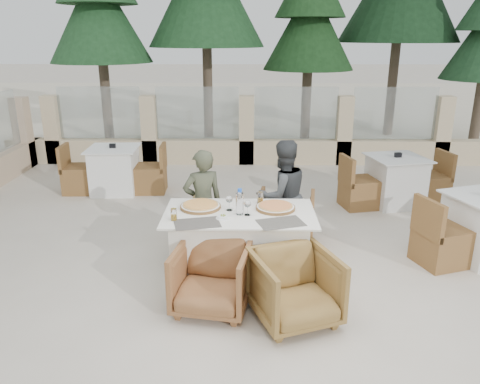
{
  "coord_description": "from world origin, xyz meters",
  "views": [
    {
      "loc": [
        0.0,
        -4.72,
        2.56
      ],
      "look_at": [
        -0.07,
        0.21,
        0.9
      ],
      "focal_mm": 35.0,
      "sensor_mm": 36.0,
      "label": 1
    }
  ],
  "objects_px": {
    "diner_right": "(282,196)",
    "armchair_far_right": "(286,218)",
    "wine_glass_centre": "(229,202)",
    "beer_glass_left": "(174,214)",
    "water_bottle": "(240,202)",
    "bg_table_b": "(395,181)",
    "pizza_left": "(200,205)",
    "diner_left": "(203,203)",
    "olive_dish": "(223,217)",
    "bg_table_a": "(115,170)",
    "armchair_near_right": "(295,288)",
    "dining_table": "(240,246)",
    "armchair_far_left": "(213,223)",
    "pizza_right": "(275,207)",
    "armchair_near_left": "(212,278)",
    "beer_glass_right": "(260,198)",
    "wine_glass_near": "(247,207)"
  },
  "relations": [
    {
      "from": "pizza_left",
      "to": "diner_left",
      "type": "xyz_separation_m",
      "value": [
        -0.02,
        0.46,
        -0.14
      ]
    },
    {
      "from": "dining_table",
      "to": "armchair_far_left",
      "type": "bearing_deg",
      "value": 111.43
    },
    {
      "from": "olive_dish",
      "to": "armchair_far_right",
      "type": "xyz_separation_m",
      "value": [
        0.74,
        1.13,
        -0.46
      ]
    },
    {
      "from": "bg_table_a",
      "to": "beer_glass_left",
      "type": "bearing_deg",
      "value": -67.09
    },
    {
      "from": "olive_dish",
      "to": "armchair_near_left",
      "type": "xyz_separation_m",
      "value": [
        -0.09,
        -0.44,
        -0.46
      ]
    },
    {
      "from": "olive_dish",
      "to": "bg_table_b",
      "type": "distance_m",
      "value": 3.67
    },
    {
      "from": "olive_dish",
      "to": "dining_table",
      "type": "bearing_deg",
      "value": 46.17
    },
    {
      "from": "pizza_right",
      "to": "bg_table_b",
      "type": "bearing_deg",
      "value": 48.66
    },
    {
      "from": "pizza_right",
      "to": "beer_glass_left",
      "type": "bearing_deg",
      "value": -162.31
    },
    {
      "from": "wine_glass_near",
      "to": "armchair_far_left",
      "type": "relative_size",
      "value": 0.29
    },
    {
      "from": "beer_glass_right",
      "to": "armchair_far_left",
      "type": "distance_m",
      "value": 1.0
    },
    {
      "from": "beer_glass_left",
      "to": "armchair_far_right",
      "type": "height_order",
      "value": "beer_glass_left"
    },
    {
      "from": "water_bottle",
      "to": "armchair_far_right",
      "type": "xyz_separation_m",
      "value": [
        0.58,
        1.0,
        -0.58
      ]
    },
    {
      "from": "pizza_right",
      "to": "armchair_far_right",
      "type": "bearing_deg",
      "value": 77.22
    },
    {
      "from": "dining_table",
      "to": "armchair_far_left",
      "type": "relative_size",
      "value": 2.56
    },
    {
      "from": "dining_table",
      "to": "armchair_far_right",
      "type": "distance_m",
      "value": 1.12
    },
    {
      "from": "dining_table",
      "to": "armchair_near_left",
      "type": "height_order",
      "value": "dining_table"
    },
    {
      "from": "wine_glass_centre",
      "to": "diner_left",
      "type": "distance_m",
      "value": 0.66
    },
    {
      "from": "pizza_left",
      "to": "armchair_far_left",
      "type": "bearing_deg",
      "value": 84.19
    },
    {
      "from": "water_bottle",
      "to": "bg_table_b",
      "type": "xyz_separation_m",
      "value": [
        2.4,
        2.45,
        -0.53
      ]
    },
    {
      "from": "beer_glass_left",
      "to": "armchair_near_right",
      "type": "bearing_deg",
      "value": -25.83
    },
    {
      "from": "water_bottle",
      "to": "beer_glass_right",
      "type": "height_order",
      "value": "water_bottle"
    },
    {
      "from": "armchair_far_right",
      "to": "armchair_near_left",
      "type": "distance_m",
      "value": 1.78
    },
    {
      "from": "pizza_right",
      "to": "water_bottle",
      "type": "xyz_separation_m",
      "value": [
        -0.38,
        -0.16,
        0.11
      ]
    },
    {
      "from": "pizza_right",
      "to": "beer_glass_right",
      "type": "relative_size",
      "value": 3.17
    },
    {
      "from": "armchair_near_right",
      "to": "bg_table_a",
      "type": "height_order",
      "value": "bg_table_a"
    },
    {
      "from": "beer_glass_left",
      "to": "olive_dish",
      "type": "height_order",
      "value": "beer_glass_left"
    },
    {
      "from": "diner_right",
      "to": "armchair_far_right",
      "type": "bearing_deg",
      "value": -134.33
    },
    {
      "from": "olive_dish",
      "to": "armchair_far_left",
      "type": "distance_m",
      "value": 1.2
    },
    {
      "from": "dining_table",
      "to": "beer_glass_left",
      "type": "height_order",
      "value": "beer_glass_left"
    },
    {
      "from": "pizza_right",
      "to": "diner_left",
      "type": "xyz_separation_m",
      "value": [
        -0.83,
        0.48,
        -0.14
      ]
    },
    {
      "from": "wine_glass_centre",
      "to": "armchair_far_right",
      "type": "bearing_deg",
      "value": 52.27
    },
    {
      "from": "water_bottle",
      "to": "bg_table_a",
      "type": "height_order",
      "value": "water_bottle"
    },
    {
      "from": "beer_glass_left",
      "to": "armchair_far_right",
      "type": "distance_m",
      "value": 1.78
    },
    {
      "from": "armchair_near_right",
      "to": "dining_table",
      "type": "bearing_deg",
      "value": 102.81
    },
    {
      "from": "wine_glass_centre",
      "to": "beer_glass_left",
      "type": "distance_m",
      "value": 0.62
    },
    {
      "from": "armchair_near_right",
      "to": "diner_left",
      "type": "distance_m",
      "value": 1.73
    },
    {
      "from": "water_bottle",
      "to": "diner_right",
      "type": "height_order",
      "value": "diner_right"
    },
    {
      "from": "wine_glass_centre",
      "to": "beer_glass_right",
      "type": "distance_m",
      "value": 0.4
    },
    {
      "from": "armchair_near_right",
      "to": "diner_left",
      "type": "bearing_deg",
      "value": 104.3
    },
    {
      "from": "diner_left",
      "to": "pizza_right",
      "type": "bearing_deg",
      "value": 128.59
    },
    {
      "from": "bg_table_a",
      "to": "diner_left",
      "type": "bearing_deg",
      "value": -56.37
    },
    {
      "from": "pizza_right",
      "to": "diner_right",
      "type": "height_order",
      "value": "diner_right"
    },
    {
      "from": "diner_left",
      "to": "olive_dish",
      "type": "bearing_deg",
      "value": 88.71
    },
    {
      "from": "water_bottle",
      "to": "beer_glass_right",
      "type": "xyz_separation_m",
      "value": [
        0.22,
        0.33,
        -0.07
      ]
    },
    {
      "from": "dining_table",
      "to": "beer_glass_left",
      "type": "xyz_separation_m",
      "value": [
        -0.66,
        -0.22,
        0.45
      ]
    },
    {
      "from": "armchair_near_right",
      "to": "diner_right",
      "type": "distance_m",
      "value": 1.62
    },
    {
      "from": "olive_dish",
      "to": "bg_table_b",
      "type": "height_order",
      "value": "olive_dish"
    },
    {
      "from": "armchair_far_left",
      "to": "armchair_near_left",
      "type": "relative_size",
      "value": 0.87
    },
    {
      "from": "beer_glass_left",
      "to": "armchair_near_left",
      "type": "relative_size",
      "value": 0.17
    }
  ]
}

